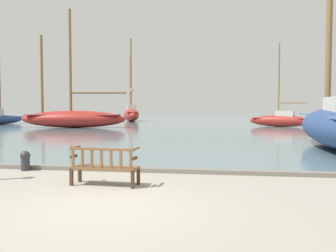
{
  "coord_description": "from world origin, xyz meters",
  "views": [
    {
      "loc": [
        2.26,
        -6.62,
        1.9
      ],
      "look_at": [
        -0.29,
        10.0,
        1.0
      ],
      "focal_mm": 40.0,
      "sensor_mm": 36.0,
      "label": 1
    }
  ],
  "objects_px": {
    "mooring_bollard": "(25,160)",
    "sailboat_outer_port": "(131,113)",
    "park_bench": "(104,166)",
    "sailboat_mid_port": "(73,118)",
    "sailboat_far_port": "(280,120)"
  },
  "relations": [
    {
      "from": "mooring_bollard",
      "to": "park_bench",
      "type": "bearing_deg",
      "value": -28.93
    },
    {
      "from": "sailboat_mid_port",
      "to": "sailboat_outer_port",
      "type": "distance_m",
      "value": 14.09
    },
    {
      "from": "mooring_bollard",
      "to": "sailboat_far_port",
      "type": "bearing_deg",
      "value": 66.05
    },
    {
      "from": "park_bench",
      "to": "sailboat_mid_port",
      "type": "bearing_deg",
      "value": 114.68
    },
    {
      "from": "sailboat_far_port",
      "to": "sailboat_mid_port",
      "type": "bearing_deg",
      "value": -166.68
    },
    {
      "from": "mooring_bollard",
      "to": "sailboat_outer_port",
      "type": "bearing_deg",
      "value": 99.11
    },
    {
      "from": "park_bench",
      "to": "sailboat_outer_port",
      "type": "height_order",
      "value": "sailboat_outer_port"
    },
    {
      "from": "park_bench",
      "to": "sailboat_mid_port",
      "type": "height_order",
      "value": "sailboat_mid_port"
    },
    {
      "from": "sailboat_outer_port",
      "to": "park_bench",
      "type": "bearing_deg",
      "value": -76.68
    },
    {
      "from": "park_bench",
      "to": "sailboat_far_port",
      "type": "relative_size",
      "value": 0.22
    },
    {
      "from": "sailboat_outer_port",
      "to": "sailboat_far_port",
      "type": "bearing_deg",
      "value": -31.67
    },
    {
      "from": "sailboat_mid_port",
      "to": "sailboat_far_port",
      "type": "bearing_deg",
      "value": 13.32
    },
    {
      "from": "sailboat_outer_port",
      "to": "mooring_bollard",
      "type": "height_order",
      "value": "sailboat_outer_port"
    },
    {
      "from": "park_bench",
      "to": "mooring_bollard",
      "type": "bearing_deg",
      "value": 151.07
    },
    {
      "from": "sailboat_far_port",
      "to": "mooring_bollard",
      "type": "distance_m",
      "value": 26.13
    }
  ]
}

